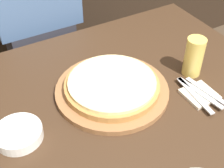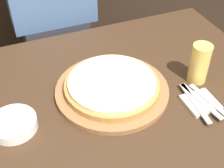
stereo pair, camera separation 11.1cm
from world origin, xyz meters
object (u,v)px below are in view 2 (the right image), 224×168
Objects in this scene: dinner_knife at (201,101)px; beer_glass at (200,62)px; pizza_on_board at (112,87)px; side_bowl at (14,124)px; spoon at (207,99)px; fork at (195,103)px; diner_person at (55,30)px.

beer_glass is at bearing 63.32° from dinner_knife.
side_bowl is (-0.36, -0.04, -0.01)m from pizza_on_board.
spoon is at bearing 0.00° from dinner_knife.
pizza_on_board is 0.29m from fork.
diner_person is at bearing 119.06° from beer_glass.
side_bowl reaches higher than spoon.
fork is at bearing -35.52° from pizza_on_board.
beer_glass reaches higher than dinner_knife.
fork is (0.24, -0.17, -0.01)m from pizza_on_board.
side_bowl is 0.66m from spoon.
pizza_on_board is 2.65× the size of beer_glass.
spoon is 0.89m from diner_person.
diner_person is at bearing 66.51° from side_bowl.
pizza_on_board is 2.02× the size of dinner_knife.
spoon is (0.02, 0.00, 0.00)m from dinner_knife.
dinner_knife is 0.02m from spoon.
pizza_on_board is at bearing 170.71° from beer_glass.
beer_glass is at bearing -60.94° from diner_person.
beer_glass is at bearing 73.80° from spoon.
pizza_on_board is at bearing 144.48° from fork.
beer_glass is 0.15m from dinner_knife.
spoon is 0.13× the size of diner_person.
beer_glass is at bearing -1.09° from side_bowl.
pizza_on_board reaches higher than dinner_knife.
beer_glass is 0.76× the size of dinner_knife.
fork is 0.05m from spoon.
side_bowl is 0.87× the size of spoon.
beer_glass reaches higher than fork.
beer_glass is at bearing -9.29° from pizza_on_board.
fork is (-0.08, -0.12, -0.07)m from beer_glass.
dinner_knife is at bearing -180.00° from spoon.
fork and spoon have the same top height.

